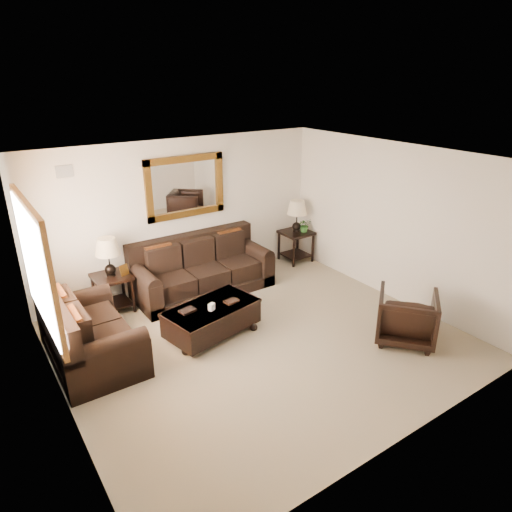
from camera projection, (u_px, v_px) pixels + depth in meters
room at (261, 257)px, 6.34m from camera, size 5.51×5.01×2.71m
window at (37, 266)px, 5.54m from camera, size 0.07×1.96×1.66m
mirror at (186, 187)px, 8.08m from camera, size 1.50×0.06×1.10m
air_vent at (64, 171)px, 6.87m from camera, size 0.25×0.02×0.18m
sofa at (201, 272)px, 8.29m from camera, size 2.46×1.06×1.01m
loveseat at (86, 337)px, 6.25m from camera, size 1.06×1.79×1.01m
end_table_left at (110, 264)px, 7.40m from camera, size 0.59×0.59×1.29m
end_table_right at (297, 222)px, 9.43m from camera, size 0.60×0.60×1.31m
coffee_table at (212, 317)px, 6.91m from camera, size 1.53×1.02×0.60m
armchair at (407, 315)px, 6.71m from camera, size 1.12×1.13×0.85m
potted_plant at (305, 227)px, 9.45m from camera, size 0.35×0.37×0.23m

